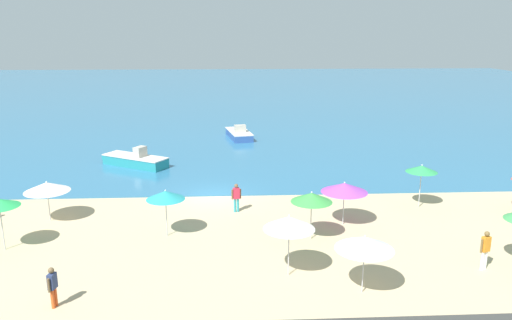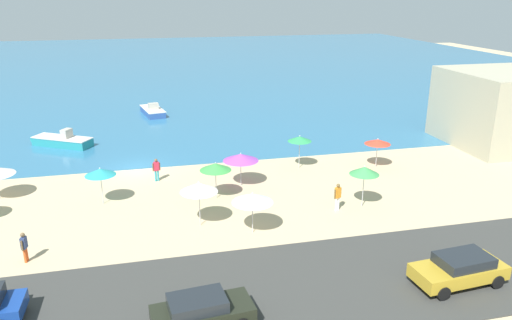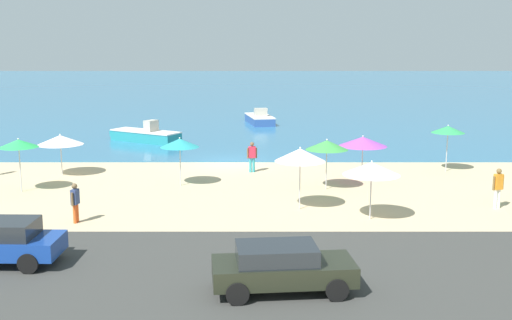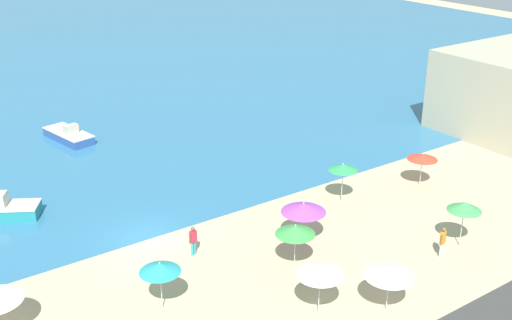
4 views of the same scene
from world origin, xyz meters
name	(u,v)px [view 3 (image 3 of 4)]	position (x,y,z in m)	size (l,w,h in m)	color
ground_plane	(230,162)	(0.00, 0.00, 0.00)	(160.00, 160.00, 0.00)	#C6AF86
sea	(245,90)	(0.00, 55.00, 0.03)	(150.00, 110.00, 0.05)	teal
coastal_road	(206,270)	(0.00, -18.00, 0.03)	(80.00, 8.00, 0.06)	#393936
beach_umbrella_0	(180,143)	(-2.16, -6.06, 2.13)	(1.91, 1.91, 2.42)	#B2B2B7
beach_umbrella_2	(363,142)	(6.98, -4.99, 2.04)	(2.45, 2.45, 2.35)	#B2B2B7
beach_umbrella_3	(61,140)	(-8.75, -3.64, 1.91)	(2.39, 2.39, 2.23)	#B2B2B7
beach_umbrella_5	(19,143)	(-9.58, -7.33, 2.31)	(1.83, 1.83, 2.57)	#B2B2B7
beach_umbrella_6	(448,130)	(11.99, -2.57, 2.31)	(1.79, 1.79, 2.57)	#B2B2B7
beach_umbrella_7	(301,155)	(3.43, -10.55, 2.35)	(2.15, 2.15, 2.69)	#B2B2B7
beach_umbrella_8	(327,145)	(4.95, -6.85, 2.16)	(2.03, 2.03, 2.46)	#B2B2B7
beach_umbrella_9	(372,169)	(6.16, -12.11, 2.08)	(2.29, 2.29, 2.41)	#B2B2B7
bather_0	(252,155)	(1.36, -2.82, 0.93)	(0.55, 0.31, 1.66)	teal
bather_1	(498,186)	(11.87, -10.46, 0.98)	(0.54, 0.34, 1.75)	white
bather_3	(76,201)	(-5.53, -12.60, 0.89)	(0.29, 0.56, 1.59)	#DD5522
parked_car_1	(282,267)	(2.29, -19.77, 0.80)	(4.16, 2.15, 1.38)	black
skiff_nearshore	(146,135)	(-6.20, 7.48, 0.49)	(5.46, 4.11, 1.55)	teal
skiff_offshore	(260,119)	(1.88, 17.39, 0.45)	(2.68, 5.23, 1.35)	#2D5195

